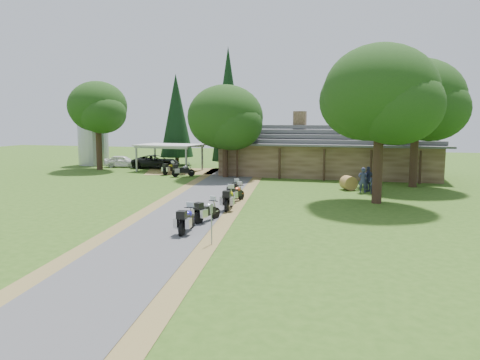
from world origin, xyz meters
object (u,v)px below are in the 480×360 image
(car_dark_suv, at_px, (156,158))
(motorcycle_row_d, at_px, (236,192))
(motorcycle_row_b, at_px, (207,210))
(motorcycle_row_c, at_px, (229,198))
(carport, at_px, (170,158))
(motorcycle_row_e, at_px, (236,189))
(motorcycle_row_a, at_px, (187,218))
(lodge, at_px, (329,150))
(car_white_sedan, at_px, (122,160))
(motorcycle_carport_b, at_px, (183,170))
(silo, at_px, (93,135))
(hay_bale, at_px, (349,183))
(motorcycle_carport_a, at_px, (170,168))

(car_dark_suv, distance_m, motorcycle_row_d, 22.89)
(motorcycle_row_b, distance_m, motorcycle_row_c, 3.60)
(carport, height_order, motorcycle_row_e, carport)
(motorcycle_row_c, bearing_deg, motorcycle_row_e, 4.74)
(motorcycle_row_b, bearing_deg, motorcycle_row_e, 22.43)
(motorcycle_row_a, xyz_separation_m, motorcycle_row_c, (0.31, 6.11, 0.03))
(lodge, xyz_separation_m, motorcycle_row_b, (-4.46, -23.04, -1.80))
(car_white_sedan, relative_size, motorcycle_row_e, 2.88)
(lodge, relative_size, car_dark_suv, 3.76)
(motorcycle_row_b, height_order, motorcycle_carport_b, motorcycle_carport_b)
(silo, xyz_separation_m, motorcycle_row_e, (22.57, -17.73, -2.94))
(carport, distance_m, motorcycle_row_d, 19.81)
(hay_bale, bearing_deg, motorcycle_row_d, -133.80)
(lodge, xyz_separation_m, motorcycle_carport_a, (-15.09, -3.91, -1.81))
(motorcycle_row_d, distance_m, motorcycle_row_e, 1.80)
(motorcycle_row_a, bearing_deg, silo, 34.82)
(motorcycle_row_d, bearing_deg, motorcycle_row_c, -161.24)
(hay_bale, bearing_deg, silo, 157.92)
(car_white_sedan, bearing_deg, motorcycle_row_d, -144.50)
(motorcycle_row_a, height_order, hay_bale, motorcycle_row_a)
(car_white_sedan, relative_size, motorcycle_carport_a, 2.73)
(car_dark_suv, distance_m, motorcycle_row_a, 30.20)
(silo, relative_size, motorcycle_carport_b, 3.61)
(silo, height_order, car_white_sedan, silo)
(silo, distance_m, motorcycle_row_c, 32.29)
(motorcycle_row_e, bearing_deg, motorcycle_row_d, -171.94)
(car_white_sedan, relative_size, car_dark_suv, 0.90)
(car_white_sedan, bearing_deg, lodge, -102.91)
(carport, relative_size, motorcycle_row_e, 3.62)
(motorcycle_row_e, bearing_deg, car_dark_suv, 31.91)
(motorcycle_carport_b, bearing_deg, lodge, -14.34)
(car_white_sedan, bearing_deg, motorcycle_row_a, -155.68)
(motorcycle_row_a, relative_size, motorcycle_carport_a, 1.07)
(motorcycle_row_c, distance_m, motorcycle_carport_a, 18.90)
(motorcycle_carport_a, bearing_deg, motorcycle_carport_b, -111.90)
(lodge, distance_m, motorcycle_row_e, 16.05)
(car_white_sedan, distance_m, motorcycle_carport_a, 9.34)
(motorcycle_row_a, xyz_separation_m, motorcycle_row_b, (0.16, 2.51, -0.04))
(car_white_sedan, height_order, motorcycle_row_d, car_white_sedan)
(car_dark_suv, distance_m, motorcycle_carport_a, 6.28)
(motorcycle_row_b, bearing_deg, hay_bale, -9.19)
(motorcycle_row_b, bearing_deg, lodge, 6.65)
(motorcycle_row_b, distance_m, motorcycle_carport_a, 21.88)
(lodge, xyz_separation_m, hay_bale, (2.35, -9.56, -1.91))
(motorcycle_row_c, height_order, hay_bale, motorcycle_row_c)
(carport, height_order, car_dark_suv, carport)
(silo, height_order, motorcycle_row_e, silo)
(lodge, distance_m, silo, 27.85)
(lodge, relative_size, motorcycle_row_e, 12.03)
(silo, bearing_deg, hay_bale, -22.08)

